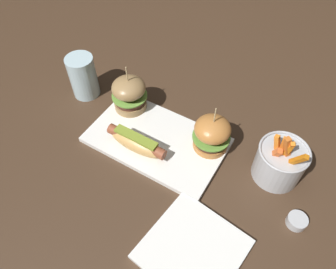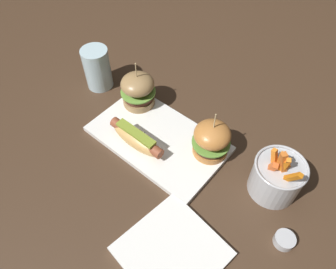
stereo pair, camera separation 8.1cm
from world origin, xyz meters
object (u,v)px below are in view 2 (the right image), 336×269
object	(u,v)px
fries_bucket	(277,177)
water_glass	(97,68)
sauce_ramekin	(284,240)
hot_dog	(136,138)
slider_right	(212,139)
platter_main	(158,139)
slider_left	(138,90)
side_plate	(172,252)

from	to	relation	value
fries_bucket	water_glass	world-z (taller)	fries_bucket
sauce_ramekin	water_glass	bearing A→B (deg)	172.70
hot_dog	slider_right	world-z (taller)	slider_right
platter_main	slider_left	bearing A→B (deg)	153.80
sauce_ramekin	slider_right	bearing A→B (deg)	161.27
water_glass	slider_left	bearing A→B (deg)	3.96
fries_bucket	sauce_ramekin	distance (m)	0.14
slider_left	side_plate	size ratio (longest dim) A/B	0.74
slider_left	slider_right	size ratio (longest dim) A/B	1.03
platter_main	slider_left	world-z (taller)	slider_left
slider_left	water_glass	distance (m)	0.16
platter_main	sauce_ramekin	world-z (taller)	sauce_ramekin
slider_left	platter_main	bearing A→B (deg)	-26.20
fries_bucket	platter_main	bearing A→B (deg)	-167.75
slider_right	sauce_ramekin	distance (m)	0.28
platter_main	hot_dog	world-z (taller)	hot_dog
slider_right	hot_dog	bearing A→B (deg)	-146.67
hot_dog	slider_right	size ratio (longest dim) A/B	1.20
sauce_ramekin	slider_left	bearing A→B (deg)	169.36
water_glass	hot_dog	bearing A→B (deg)	-21.94
hot_dog	fries_bucket	distance (m)	0.35
slider_right	water_glass	world-z (taller)	slider_right
slider_right	water_glass	distance (m)	0.42
hot_dog	sauce_ramekin	bearing A→B (deg)	2.34
sauce_ramekin	water_glass	distance (m)	0.68
platter_main	fries_bucket	bearing A→B (deg)	12.25
sauce_ramekin	platter_main	bearing A→B (deg)	174.91
slider_right	side_plate	bearing A→B (deg)	-71.23
platter_main	sauce_ramekin	xyz separation A→B (m)	(0.39, -0.03, 0.01)
platter_main	water_glass	xyz separation A→B (m)	(-0.28, 0.05, 0.06)
side_plate	slider_right	bearing A→B (deg)	108.77
fries_bucket	side_plate	size ratio (longest dim) A/B	0.78
sauce_ramekin	side_plate	size ratio (longest dim) A/B	0.23
platter_main	slider_left	distance (m)	0.15
platter_main	slider_left	xyz separation A→B (m)	(-0.13, 0.06, 0.06)
slider_left	slider_right	world-z (taller)	slider_left
slider_right	slider_left	bearing A→B (deg)	177.88
hot_dog	water_glass	distance (m)	0.28
platter_main	fries_bucket	size ratio (longest dim) A/B	2.39
side_plate	water_glass	size ratio (longest dim) A/B	1.50
platter_main	hot_dog	bearing A→B (deg)	-117.40
fries_bucket	slider_right	bearing A→B (deg)	-175.51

